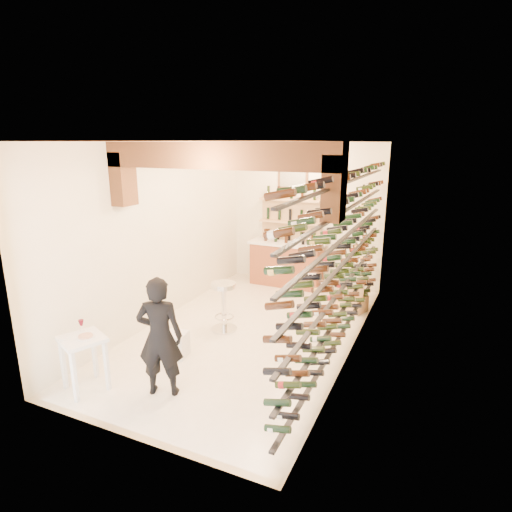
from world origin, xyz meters
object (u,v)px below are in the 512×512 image
Objects in this scene: wine_rack at (341,256)px; person at (160,337)px; back_counter at (286,263)px; crate_lower at (351,302)px; white_stool at (177,344)px; chrome_barstool at (224,303)px; tasting_table at (83,347)px.

wine_rack is 2.86m from person.
back_counter reaches higher than crate_lower.
white_stool is 3.61m from crate_lower.
crate_lower is (-0.13, 1.75, -1.38)m from wine_rack.
chrome_barstool is 1.59× the size of crate_lower.
chrome_barstool is (0.79, 2.37, -0.11)m from tasting_table.
back_counter is 2.74m from chrome_barstool.
wine_rack is at bearing 29.26° from white_stool.
back_counter is 1.96× the size of chrome_barstool.
wine_rack is 6.29× the size of tasting_table.
tasting_table is at bearing -115.18° from white_stool.
tasting_table is 0.57× the size of person.
tasting_table reaches higher than crate_lower.
tasting_table is (-2.76, -2.46, -0.94)m from wine_rack.
crate_lower is (2.63, 4.21, -0.45)m from tasting_table.
person is at bearing -84.76° from chrome_barstool.
back_counter is (-1.83, 2.65, -1.02)m from wine_rack.
person is 2.06m from chrome_barstool.
back_counter is 5.19m from tasting_table.
person is (0.05, -4.76, 0.27)m from back_counter.
back_counter is 3.90m from white_stool.
wine_rack reaches higher than chrome_barstool.
white_stool is (0.58, 1.24, -0.42)m from tasting_table.
back_counter is 1.88× the size of tasting_table.
back_counter is at bearing 103.77° from tasting_table.
chrome_barstool is at bearing -177.49° from wine_rack.
person reaches higher than white_stool.
person reaches higher than tasting_table.
wine_rack is 2.23m from crate_lower.
person is at bearing -113.16° from crate_lower.
wine_rack is 3.57× the size of person.
person is (0.40, -0.89, 0.60)m from white_stool.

